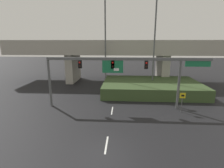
# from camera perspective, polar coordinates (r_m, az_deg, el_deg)

# --- Properties ---
(ground_plane) EXTENTS (160.00, 160.00, 0.00)m
(ground_plane) POSITION_cam_1_polar(r_m,az_deg,el_deg) (13.56, -2.21, -21.23)
(ground_plane) COLOR black
(lane_markings) EXTENTS (0.14, 36.97, 0.01)m
(lane_markings) POSITION_cam_1_polar(r_m,az_deg,el_deg) (23.67, 0.57, -5.49)
(lane_markings) COLOR silver
(lane_markings) RESTS_ON ground
(signal_gantry) EXTENTS (18.82, 0.44, 6.01)m
(signal_gantry) POSITION_cam_1_polar(r_m,az_deg,el_deg) (20.21, 3.69, 5.65)
(signal_gantry) COLOR #515456
(signal_gantry) RESTS_ON ground
(speed_limit_sign) EXTENTS (0.60, 0.11, 2.32)m
(speed_limit_sign) POSITION_cam_1_polar(r_m,az_deg,el_deg) (21.00, 21.97, -4.69)
(speed_limit_sign) COLOR #4C4C4C
(speed_limit_sign) RESTS_ON ground
(highway_light_pole_near) EXTENTS (0.70, 0.36, 15.57)m
(highway_light_pole_near) POSITION_cam_1_polar(r_m,az_deg,el_deg) (29.82, -2.18, 14.39)
(highway_light_pole_near) COLOR #515456
(highway_light_pole_near) RESTS_ON ground
(highway_light_pole_far) EXTENTS (0.70, 0.36, 14.42)m
(highway_light_pole_far) POSITION_cam_1_polar(r_m,az_deg,el_deg) (28.63, 13.67, 12.91)
(highway_light_pole_far) COLOR #515456
(highway_light_pole_far) RESTS_ON ground
(overpass_bridge) EXTENTS (41.36, 7.86, 8.05)m
(overpass_bridge) POSITION_cam_1_polar(r_m,az_deg,el_deg) (34.30, 1.69, 10.36)
(overpass_bridge) COLOR #A39E93
(overpass_bridge) RESTS_ON ground
(grass_embankment) EXTENTS (14.92, 9.87, 1.64)m
(grass_embankment) POSITION_cam_1_polar(r_m,az_deg,el_deg) (28.37, 12.58, -0.86)
(grass_embankment) COLOR #384C28
(grass_embankment) RESTS_ON ground
(parked_sedan_near_right) EXTENTS (4.56, 2.83, 1.36)m
(parked_sedan_near_right) POSITION_cam_1_polar(r_m,az_deg,el_deg) (27.50, 24.37, -2.63)
(parked_sedan_near_right) COLOR silver
(parked_sedan_near_right) RESTS_ON ground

